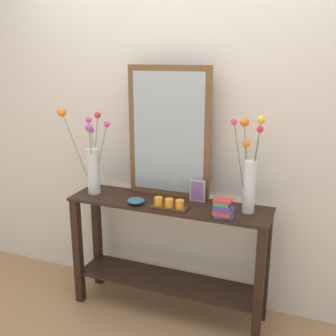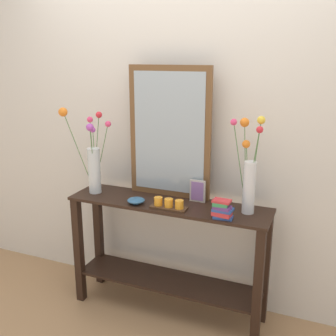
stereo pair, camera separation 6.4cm
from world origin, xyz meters
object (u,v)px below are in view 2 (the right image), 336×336
tall_vase_left (92,160)px  vase_right (249,174)px  mirror_leaning (169,133)px  decorative_bowl (136,200)px  book_stack (222,209)px  console_table (168,246)px  picture_frame_small (197,191)px  candle_tray (169,204)px

tall_vase_left → vase_right: (1.11, 0.05, 0.01)m
mirror_leaning → decorative_bowl: bearing=-120.5°
decorative_bowl → book_stack: 0.60m
console_table → book_stack: size_ratio=10.66×
vase_right → decorative_bowl: vase_right is taller
tall_vase_left → picture_frame_small: tall_vase_left is taller
vase_right → candle_tray: bearing=-164.5°
tall_vase_left → candle_tray: 0.66m
console_table → tall_vase_left: tall_vase_left is taller
mirror_leaning → tall_vase_left: 0.59m
tall_vase_left → vase_right: 1.11m
mirror_leaning → candle_tray: bearing=-68.4°
console_table → tall_vase_left: size_ratio=2.23×
console_table → decorative_bowl: size_ratio=11.77×
console_table → mirror_leaning: bearing=109.1°
candle_tray → tall_vase_left: bearing=172.6°
vase_right → decorative_bowl: (-0.72, -0.14, -0.23)m
candle_tray → picture_frame_small: bearing=55.2°
candle_tray → decorative_bowl: (-0.24, -0.00, -0.00)m
mirror_leaning → book_stack: size_ratio=6.93×
tall_vase_left → candle_tray: bearing=-7.4°
tall_vase_left → mirror_leaning: bearing=16.7°
console_table → vase_right: bearing=4.2°
console_table → picture_frame_small: size_ratio=9.04×
tall_vase_left → picture_frame_small: (0.76, 0.11, -0.17)m
picture_frame_small → decorative_bowl: picture_frame_small is taller
vase_right → book_stack: 0.28m
mirror_leaning → picture_frame_small: size_ratio=5.88×
mirror_leaning → picture_frame_small: (0.23, -0.05, -0.38)m
console_table → mirror_leaning: size_ratio=1.54×
mirror_leaning → decorative_bowl: (-0.14, -0.24, -0.43)m
vase_right → picture_frame_small: (-0.35, 0.06, -0.17)m
picture_frame_small → candle_tray: bearing=-124.8°
tall_vase_left → book_stack: (0.99, -0.10, -0.18)m
console_table → candle_tray: size_ratio=5.70×
book_stack → vase_right: bearing=52.0°
mirror_leaning → vase_right: mirror_leaning is taller
mirror_leaning → picture_frame_small: bearing=-12.1°
console_table → mirror_leaning: (-0.05, 0.14, 0.78)m
decorative_bowl → tall_vase_left: bearing=167.7°
console_table → mirror_leaning: mirror_leaning is taller
picture_frame_small → tall_vase_left: bearing=-171.8°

